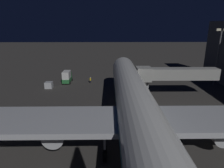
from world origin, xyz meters
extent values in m
plane|color=#383533|center=(0.00, 0.00, 0.00)|extent=(320.00, 320.00, 0.00)
cylinder|color=silver|center=(0.00, 10.86, 5.59)|extent=(5.24, 51.70, 5.24)
sphere|color=silver|center=(0.00, -14.98, 5.59)|extent=(5.13, 5.13, 5.13)
cube|color=#146670|center=(0.00, 10.86, 5.19)|extent=(5.29, 49.63, 0.50)
cube|color=black|center=(0.00, -13.41, 6.50)|extent=(2.88, 1.40, 0.90)
cube|color=#B7BABF|center=(0.00, 12.44, 4.67)|extent=(52.83, 7.29, 0.70)
cylinder|color=#B7BABF|center=(-10.51, 11.44, 2.83)|extent=(2.68, 4.81, 2.68)
cylinder|color=black|center=(-10.51, 9.04, 2.83)|extent=(2.28, 0.15, 2.28)
cylinder|color=#B7BABF|center=(10.51, 11.44, 2.83)|extent=(2.68, 4.81, 2.68)
cylinder|color=black|center=(10.51, 9.04, 2.83)|extent=(2.28, 0.15, 2.28)
cylinder|color=#B7BABF|center=(0.00, -11.48, 2.38)|extent=(0.28, 0.28, 2.37)
cylinder|color=black|center=(0.00, -11.48, 0.60)|extent=(0.45, 1.20, 1.20)
cylinder|color=#B7BABF|center=(-4.20, 13.44, 2.38)|extent=(0.28, 0.28, 2.37)
cylinder|color=black|center=(-4.20, 12.79, 0.60)|extent=(0.45, 1.20, 1.20)
cylinder|color=black|center=(-4.20, 14.09, 0.60)|extent=(0.45, 1.20, 1.20)
cylinder|color=#B7BABF|center=(4.20, 13.44, 2.38)|extent=(0.28, 0.28, 2.37)
cylinder|color=black|center=(4.20, 12.79, 0.60)|extent=(0.45, 1.20, 1.20)
cylinder|color=black|center=(4.20, 14.09, 0.60)|extent=(0.45, 1.20, 1.20)
cube|color=#9E9E99|center=(-12.41, -7.83, 5.59)|extent=(16.62, 2.60, 2.50)
cube|color=#9E9E99|center=(-4.10, -7.83, 5.59)|extent=(3.20, 3.40, 3.00)
cube|color=black|center=(-2.70, -7.83, 5.59)|extent=(0.70, 3.20, 2.70)
cylinder|color=#B7BABF|center=(-5.10, -7.83, 2.17)|extent=(0.56, 0.56, 4.34)
cylinder|color=black|center=(-5.70, -7.83, 0.30)|extent=(0.25, 0.60, 0.60)
cylinder|color=black|center=(-4.50, -7.83, 0.30)|extent=(0.25, 0.60, 0.60)
cylinder|color=#59595E|center=(-25.50, -17.16, 7.34)|extent=(0.40, 0.40, 14.67)
cube|color=#F9EFC6|center=(-24.60, -17.16, 14.92)|extent=(1.10, 0.50, 0.60)
cube|color=#287038|center=(15.81, -20.19, 0.90)|extent=(2.00, 5.01, 1.10)
cube|color=silver|center=(15.81, -19.57, 2.47)|extent=(1.90, 3.50, 2.05)
cube|color=#287038|center=(15.81, -21.90, 2.00)|extent=(1.80, 1.60, 1.10)
cylinder|color=black|center=(14.75, -21.95, 0.35)|extent=(0.24, 0.70, 0.70)
cylinder|color=black|center=(16.87, -21.95, 0.35)|extent=(0.24, 0.70, 0.70)
cylinder|color=black|center=(14.75, -18.44, 0.35)|extent=(0.24, 0.70, 0.70)
cylinder|color=black|center=(16.87, -18.44, 0.35)|extent=(0.24, 0.70, 0.70)
cube|color=#B7BABF|center=(19.64, -15.01, 0.83)|extent=(1.85, 1.73, 1.67)
cylinder|color=black|center=(9.06, -19.49, 0.41)|extent=(0.28, 0.28, 0.82)
cylinder|color=yellow|center=(9.06, -19.49, 1.14)|extent=(0.40, 0.40, 0.64)
sphere|color=tan|center=(9.06, -19.49, 1.58)|extent=(0.24, 0.24, 0.24)
sphere|color=white|center=(9.06, -19.49, 1.63)|extent=(0.23, 0.23, 0.23)
cone|color=orange|center=(-2.20, -16.98, 0.28)|extent=(0.36, 0.36, 0.55)
cone|color=orange|center=(2.20, -16.98, 0.28)|extent=(0.36, 0.36, 0.55)
camera|label=1|loc=(3.60, 34.14, 16.04)|focal=31.02mm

